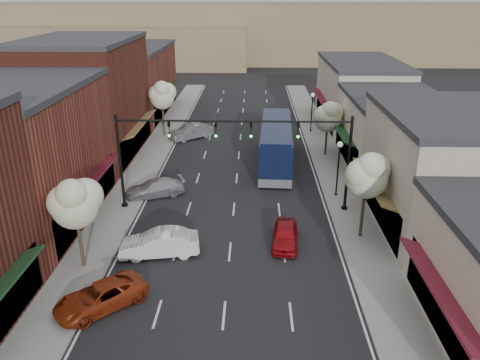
# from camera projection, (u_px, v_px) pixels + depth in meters

# --- Properties ---
(ground) EXTENTS (160.00, 160.00, 0.00)m
(ground) POSITION_uv_depth(u_px,v_px,m) (228.00, 270.00, 26.68)
(ground) COLOR black
(ground) RESTS_ON ground
(sidewalk_left) EXTENTS (2.80, 73.00, 0.15)m
(sidewalk_left) POSITION_uv_depth(u_px,v_px,m) (149.00, 159.00, 43.99)
(sidewalk_left) COLOR gray
(sidewalk_left) RESTS_ON ground
(sidewalk_right) EXTENTS (2.80, 73.00, 0.15)m
(sidewalk_right) POSITION_uv_depth(u_px,v_px,m) (328.00, 161.00, 43.55)
(sidewalk_right) COLOR gray
(sidewalk_right) RESTS_ON ground
(curb_left) EXTENTS (0.25, 73.00, 0.17)m
(curb_left) POSITION_uv_depth(u_px,v_px,m) (164.00, 159.00, 43.95)
(curb_left) COLOR gray
(curb_left) RESTS_ON ground
(curb_right) EXTENTS (0.25, 73.00, 0.17)m
(curb_right) POSITION_uv_depth(u_px,v_px,m) (313.00, 160.00, 43.59)
(curb_right) COLOR gray
(curb_right) RESTS_ON ground
(bldg_left_midnear) EXTENTS (10.14, 14.10, 9.40)m
(bldg_left_midnear) POSITION_uv_depth(u_px,v_px,m) (17.00, 156.00, 30.84)
(bldg_left_midnear) COLOR brown
(bldg_left_midnear) RESTS_ON ground
(bldg_left_midfar) EXTENTS (10.14, 14.10, 10.90)m
(bldg_left_midfar) POSITION_uv_depth(u_px,v_px,m) (86.00, 99.00, 43.52)
(bldg_left_midfar) COLOR maroon
(bldg_left_midfar) RESTS_ON ground
(bldg_left_far) EXTENTS (10.14, 18.10, 8.40)m
(bldg_left_far) POSITION_uv_depth(u_px,v_px,m) (130.00, 81.00, 58.80)
(bldg_left_far) COLOR brown
(bldg_left_far) RESTS_ON ground
(bldg_right_midnear) EXTENTS (9.14, 12.10, 7.90)m
(bldg_right_midnear) POSITION_uv_depth(u_px,v_px,m) (443.00, 171.00, 30.40)
(bldg_right_midnear) COLOR #B8AC9D
(bldg_right_midnear) RESTS_ON ground
(bldg_right_midfar) EXTENTS (9.14, 12.10, 6.40)m
(bldg_right_midfar) POSITION_uv_depth(u_px,v_px,m) (391.00, 130.00, 41.78)
(bldg_right_midfar) COLOR beige
(bldg_right_midfar) RESTS_ON ground
(bldg_right_far) EXTENTS (9.14, 16.10, 7.40)m
(bldg_right_far) POSITION_uv_depth(u_px,v_px,m) (359.00, 93.00, 54.55)
(bldg_right_far) COLOR #B8AC9D
(bldg_right_far) RESTS_ON ground
(hill_far) EXTENTS (120.00, 30.00, 12.00)m
(hill_far) POSITION_uv_depth(u_px,v_px,m) (248.00, 31.00, 107.71)
(hill_far) COLOR #7A6647
(hill_far) RESTS_ON ground
(hill_near) EXTENTS (50.00, 20.00, 8.00)m
(hill_near) POSITION_uv_depth(u_px,v_px,m) (128.00, 45.00, 98.01)
(hill_near) COLOR #7A6647
(hill_near) RESTS_ON ground
(signal_mast_right) EXTENTS (8.22, 0.46, 7.00)m
(signal_mast_right) POSITION_uv_depth(u_px,v_px,m) (315.00, 150.00, 32.19)
(signal_mast_right) COLOR black
(signal_mast_right) RESTS_ON ground
(signal_mast_left) EXTENTS (8.22, 0.46, 7.00)m
(signal_mast_left) POSITION_uv_depth(u_px,v_px,m) (153.00, 148.00, 32.48)
(signal_mast_left) COLOR black
(signal_mast_left) RESTS_ON ground
(tree_right_near) EXTENTS (2.85, 2.65, 5.95)m
(tree_right_near) POSITION_uv_depth(u_px,v_px,m) (368.00, 174.00, 28.43)
(tree_right_near) COLOR #47382B
(tree_right_near) RESTS_ON ground
(tree_right_far) EXTENTS (2.85, 2.65, 5.43)m
(tree_right_far) POSITION_uv_depth(u_px,v_px,m) (328.00, 116.00, 43.41)
(tree_right_far) COLOR #47382B
(tree_right_far) RESTS_ON ground
(tree_left_near) EXTENTS (2.85, 2.65, 5.69)m
(tree_left_near) POSITION_uv_depth(u_px,v_px,m) (75.00, 202.00, 25.25)
(tree_left_near) COLOR #47382B
(tree_left_near) RESTS_ON ground
(tree_left_far) EXTENTS (2.85, 2.65, 6.13)m
(tree_left_far) POSITION_uv_depth(u_px,v_px,m) (162.00, 95.00, 49.17)
(tree_left_far) COLOR #47382B
(tree_left_far) RESTS_ON ground
(lamp_post_near) EXTENTS (0.44, 0.44, 4.44)m
(lamp_post_near) POSITION_uv_depth(u_px,v_px,m) (339.00, 160.00, 35.06)
(lamp_post_near) COLOR black
(lamp_post_near) RESTS_ON ground
(lamp_post_far) EXTENTS (0.44, 0.44, 4.44)m
(lamp_post_far) POSITION_uv_depth(u_px,v_px,m) (312.00, 106.00, 51.25)
(lamp_post_far) COLOR black
(lamp_post_far) RESTS_ON ground
(coach_bus) EXTENTS (3.28, 12.47, 3.78)m
(coach_bus) POSITION_uv_depth(u_px,v_px,m) (276.00, 143.00, 42.21)
(coach_bus) COLOR #0C1433
(coach_bus) RESTS_ON ground
(red_hatchback) EXTENTS (1.95, 4.06, 1.34)m
(red_hatchback) POSITION_uv_depth(u_px,v_px,m) (285.00, 235.00, 29.12)
(red_hatchback) COLOR maroon
(red_hatchback) RESTS_ON ground
(parked_car_a) EXTENTS (4.84, 4.72, 1.29)m
(parked_car_a) POSITION_uv_depth(u_px,v_px,m) (101.00, 296.00, 23.33)
(parked_car_a) COLOR maroon
(parked_car_a) RESTS_ON ground
(parked_car_b) EXTENTS (4.93, 2.37, 1.56)m
(parked_car_b) POSITION_uv_depth(u_px,v_px,m) (159.00, 243.00, 27.94)
(parked_car_b) COLOR white
(parked_car_b) RESTS_ON ground
(parked_car_c) EXTENTS (4.92, 3.40, 1.32)m
(parked_car_c) POSITION_uv_depth(u_px,v_px,m) (155.00, 188.00, 36.03)
(parked_car_c) COLOR #A9AAAF
(parked_car_c) RESTS_ON ground
(parked_car_e) EXTENTS (4.80, 4.29, 1.58)m
(parked_car_e) POSITION_uv_depth(u_px,v_px,m) (191.00, 132.00, 49.90)
(parked_car_e) COLOR gray
(parked_car_e) RESTS_ON ground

